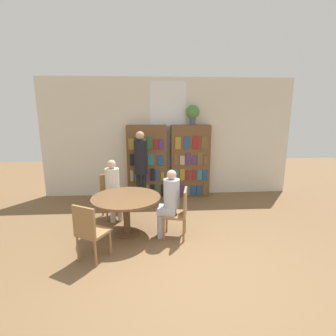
{
  "coord_description": "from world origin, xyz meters",
  "views": [
    {
      "loc": [
        -0.47,
        -3.42,
        2.25
      ],
      "look_at": [
        -0.11,
        1.81,
        1.05
      ],
      "focal_mm": 28.0,
      "sensor_mm": 36.0,
      "label": 1
    }
  ],
  "objects_px": {
    "flower_vase": "(193,113)",
    "chair_far_side": "(179,211)",
    "bookshelf_left": "(147,162)",
    "seated_reader_right": "(169,199)",
    "chair_near_camera": "(90,230)",
    "librarian_standing": "(141,160)",
    "reading_table": "(126,203)",
    "bookshelf_right": "(190,161)",
    "seated_reader_left": "(113,186)",
    "chair_left_side": "(111,193)"
  },
  "relations": [
    {
      "from": "chair_near_camera",
      "to": "seated_reader_right",
      "type": "relative_size",
      "value": 0.73
    },
    {
      "from": "bookshelf_left",
      "to": "seated_reader_right",
      "type": "height_order",
      "value": "bookshelf_left"
    },
    {
      "from": "chair_near_camera",
      "to": "flower_vase",
      "type": "bearing_deg",
      "value": 85.49
    },
    {
      "from": "chair_near_camera",
      "to": "librarian_standing",
      "type": "relative_size",
      "value": 0.52
    },
    {
      "from": "bookshelf_right",
      "to": "chair_far_side",
      "type": "distance_m",
      "value": 2.38
    },
    {
      "from": "flower_vase",
      "to": "chair_far_side",
      "type": "height_order",
      "value": "flower_vase"
    },
    {
      "from": "bookshelf_right",
      "to": "seated_reader_right",
      "type": "distance_m",
      "value": 2.36
    },
    {
      "from": "flower_vase",
      "to": "bookshelf_left",
      "type": "bearing_deg",
      "value": -179.76
    },
    {
      "from": "flower_vase",
      "to": "chair_far_side",
      "type": "relative_size",
      "value": 0.54
    },
    {
      "from": "bookshelf_left",
      "to": "flower_vase",
      "type": "relative_size",
      "value": 3.8
    },
    {
      "from": "flower_vase",
      "to": "chair_left_side",
      "type": "bearing_deg",
      "value": -147.09
    },
    {
      "from": "bookshelf_left",
      "to": "seated_reader_left",
      "type": "height_order",
      "value": "bookshelf_left"
    },
    {
      "from": "bookshelf_right",
      "to": "chair_far_side",
      "type": "bearing_deg",
      "value": -103.03
    },
    {
      "from": "bookshelf_right",
      "to": "reading_table",
      "type": "relative_size",
      "value": 1.5
    },
    {
      "from": "reading_table",
      "to": "seated_reader_left",
      "type": "xyz_separation_m",
      "value": [
        -0.32,
        0.7,
        0.11
      ]
    },
    {
      "from": "bookshelf_left",
      "to": "flower_vase",
      "type": "xyz_separation_m",
      "value": [
        1.15,
        0.0,
        1.22
      ]
    },
    {
      "from": "reading_table",
      "to": "librarian_standing",
      "type": "relative_size",
      "value": 0.71
    },
    {
      "from": "flower_vase",
      "to": "seated_reader_left",
      "type": "relative_size",
      "value": 0.39
    },
    {
      "from": "flower_vase",
      "to": "chair_left_side",
      "type": "xyz_separation_m",
      "value": [
        -1.9,
        -1.23,
        -1.64
      ]
    },
    {
      "from": "chair_far_side",
      "to": "bookshelf_left",
      "type": "bearing_deg",
      "value": 25.74
    },
    {
      "from": "flower_vase",
      "to": "bookshelf_right",
      "type": "bearing_deg",
      "value": -173.5
    },
    {
      "from": "chair_near_camera",
      "to": "seated_reader_left",
      "type": "distance_m",
      "value": 1.55
    },
    {
      "from": "seated_reader_right",
      "to": "flower_vase",
      "type": "bearing_deg",
      "value": -6.87
    },
    {
      "from": "seated_reader_right",
      "to": "chair_far_side",
      "type": "bearing_deg",
      "value": -90.0
    },
    {
      "from": "bookshelf_left",
      "to": "chair_left_side",
      "type": "distance_m",
      "value": 1.49
    },
    {
      "from": "bookshelf_right",
      "to": "flower_vase",
      "type": "height_order",
      "value": "flower_vase"
    },
    {
      "from": "reading_table",
      "to": "chair_near_camera",
      "type": "bearing_deg",
      "value": -119.49
    },
    {
      "from": "bookshelf_left",
      "to": "seated_reader_left",
      "type": "distance_m",
      "value": 1.55
    },
    {
      "from": "librarian_standing",
      "to": "chair_left_side",
      "type": "bearing_deg",
      "value": -130.05
    },
    {
      "from": "bookshelf_left",
      "to": "librarian_standing",
      "type": "relative_size",
      "value": 1.06
    },
    {
      "from": "bookshelf_right",
      "to": "librarian_standing",
      "type": "bearing_deg",
      "value": -158.12
    },
    {
      "from": "chair_left_side",
      "to": "flower_vase",
      "type": "bearing_deg",
      "value": -171.6
    },
    {
      "from": "chair_far_side",
      "to": "seated_reader_left",
      "type": "relative_size",
      "value": 0.72
    },
    {
      "from": "chair_far_side",
      "to": "seated_reader_right",
      "type": "bearing_deg",
      "value": 90.0
    },
    {
      "from": "bookshelf_right",
      "to": "seated_reader_right",
      "type": "height_order",
      "value": "bookshelf_right"
    },
    {
      "from": "bookshelf_left",
      "to": "flower_vase",
      "type": "distance_m",
      "value": 1.68
    },
    {
      "from": "bookshelf_left",
      "to": "flower_vase",
      "type": "bearing_deg",
      "value": 0.24
    },
    {
      "from": "reading_table",
      "to": "seated_reader_left",
      "type": "bearing_deg",
      "value": 114.51
    },
    {
      "from": "bookshelf_left",
      "to": "chair_left_side",
      "type": "bearing_deg",
      "value": -121.45
    },
    {
      "from": "bookshelf_left",
      "to": "seated_reader_right",
      "type": "relative_size",
      "value": 1.5
    },
    {
      "from": "bookshelf_right",
      "to": "seated_reader_left",
      "type": "distance_m",
      "value": 2.27
    },
    {
      "from": "chair_near_camera",
      "to": "chair_left_side",
      "type": "bearing_deg",
      "value": 117.0
    },
    {
      "from": "chair_near_camera",
      "to": "chair_left_side",
      "type": "height_order",
      "value": "same"
    },
    {
      "from": "chair_near_camera",
      "to": "chair_far_side",
      "type": "distance_m",
      "value": 1.54
    },
    {
      "from": "flower_vase",
      "to": "reading_table",
      "type": "bearing_deg",
      "value": -125.67
    },
    {
      "from": "flower_vase",
      "to": "chair_left_side",
      "type": "height_order",
      "value": "flower_vase"
    },
    {
      "from": "bookshelf_left",
      "to": "librarian_standing",
      "type": "height_order",
      "value": "bookshelf_left"
    },
    {
      "from": "seated_reader_left",
      "to": "librarian_standing",
      "type": "bearing_deg",
      "value": -145.64
    },
    {
      "from": "chair_left_side",
      "to": "chair_far_side",
      "type": "height_order",
      "value": "same"
    },
    {
      "from": "reading_table",
      "to": "seated_reader_right",
      "type": "relative_size",
      "value": 1.0
    }
  ]
}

